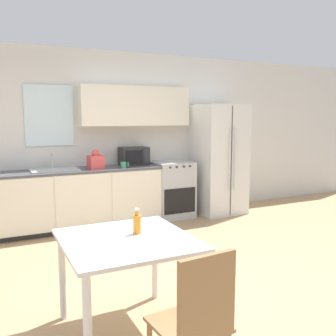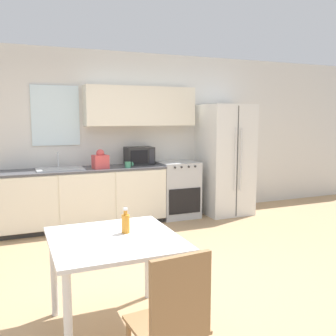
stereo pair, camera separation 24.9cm
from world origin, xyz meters
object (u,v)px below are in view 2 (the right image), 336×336
refrigerator (225,159)px  dining_table (115,251)px  drink_bottle (126,223)px  oven_range (177,189)px  microwave (139,156)px  dining_chair_near (173,317)px  coffee_mug (128,165)px

refrigerator → dining_table: 3.95m
dining_table → drink_bottle: 0.23m
oven_range → microwave: size_ratio=2.10×
refrigerator → dining_chair_near: bearing=-124.8°
dining_table → dining_chair_near: dining_chair_near is taller
oven_range → coffee_mug: coffee_mug is taller
refrigerator → coffee_mug: bearing=-176.8°
refrigerator → dining_chair_near: size_ratio=2.01×
coffee_mug → dining_chair_near: size_ratio=0.14×
coffee_mug → drink_bottle: (-0.83, -2.69, -0.11)m
oven_range → drink_bottle: (-1.73, -2.87, 0.37)m
oven_range → drink_bottle: size_ratio=4.59×
coffee_mug → dining_table: coffee_mug is taller
dining_chair_near → coffee_mug: bearing=72.3°
refrigerator → coffee_mug: 1.77m
oven_range → coffee_mug: bearing=-168.5°
drink_bottle → coffee_mug: bearing=72.9°
oven_range → drink_bottle: bearing=-121.0°
drink_bottle → dining_table: bearing=-145.4°
refrigerator → dining_chair_near: refrigerator is taller
refrigerator → drink_bottle: (-2.59, -2.78, -0.10)m
coffee_mug → dining_table: size_ratio=0.13×
microwave → dining_table: (-1.22, -3.06, -0.39)m
microwave → drink_bottle: size_ratio=2.18×
refrigerator → dining_table: bearing=-133.3°
drink_bottle → dining_chair_near: bearing=-89.8°
microwave → coffee_mug: size_ratio=3.40×
coffee_mug → dining_chair_near: coffee_mug is taller
microwave → drink_bottle: 3.19m
oven_range → refrigerator: size_ratio=0.49×
oven_range → refrigerator: (0.86, -0.08, 0.47)m
dining_table → dining_chair_near: 0.88m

